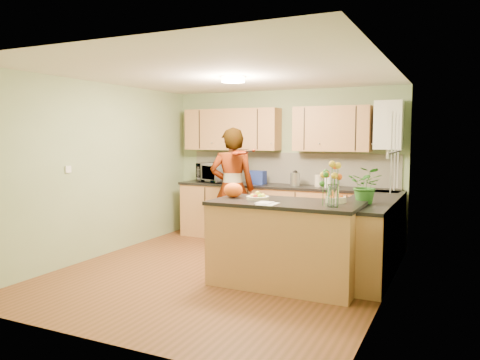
% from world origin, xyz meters
% --- Properties ---
extents(floor, '(4.50, 4.50, 0.00)m').
position_xyz_m(floor, '(0.00, 0.00, 0.00)').
color(floor, brown).
rests_on(floor, ground).
extents(ceiling, '(4.00, 4.50, 0.02)m').
position_xyz_m(ceiling, '(0.00, 0.00, 2.50)').
color(ceiling, silver).
rests_on(ceiling, wall_back).
extents(wall_back, '(4.00, 0.02, 2.50)m').
position_xyz_m(wall_back, '(0.00, 2.25, 1.25)').
color(wall_back, gray).
rests_on(wall_back, floor).
extents(wall_front, '(4.00, 0.02, 2.50)m').
position_xyz_m(wall_front, '(0.00, -2.25, 1.25)').
color(wall_front, gray).
rests_on(wall_front, floor).
extents(wall_left, '(0.02, 4.50, 2.50)m').
position_xyz_m(wall_left, '(-2.00, 0.00, 1.25)').
color(wall_left, gray).
rests_on(wall_left, floor).
extents(wall_right, '(0.02, 4.50, 2.50)m').
position_xyz_m(wall_right, '(2.00, 0.00, 1.25)').
color(wall_right, gray).
rests_on(wall_right, floor).
extents(back_counter, '(3.64, 0.62, 0.94)m').
position_xyz_m(back_counter, '(0.10, 1.95, 0.47)').
color(back_counter, '#B07646').
rests_on(back_counter, floor).
extents(right_counter, '(0.62, 2.24, 0.94)m').
position_xyz_m(right_counter, '(1.70, 0.85, 0.47)').
color(right_counter, '#B07646').
rests_on(right_counter, floor).
extents(splashback, '(3.60, 0.02, 0.52)m').
position_xyz_m(splashback, '(0.10, 2.23, 1.20)').
color(splashback, white).
rests_on(splashback, back_counter).
extents(upper_cabinets, '(3.20, 0.34, 0.70)m').
position_xyz_m(upper_cabinets, '(-0.18, 2.08, 1.85)').
color(upper_cabinets, '#B07646').
rests_on(upper_cabinets, wall_back).
extents(boiler, '(0.40, 0.30, 0.86)m').
position_xyz_m(boiler, '(1.70, 2.09, 1.90)').
color(boiler, white).
rests_on(boiler, wall_back).
extents(window_right, '(0.01, 1.30, 1.05)m').
position_xyz_m(window_right, '(1.99, 0.60, 1.55)').
color(window_right, white).
rests_on(window_right, wall_right).
extents(light_switch, '(0.02, 0.09, 0.09)m').
position_xyz_m(light_switch, '(-1.99, -0.60, 1.30)').
color(light_switch, white).
rests_on(light_switch, wall_left).
extents(ceiling_lamp, '(0.30, 0.30, 0.07)m').
position_xyz_m(ceiling_lamp, '(0.00, 0.30, 2.46)').
color(ceiling_lamp, '#FFEABF').
rests_on(ceiling_lamp, ceiling).
extents(peninsula_island, '(1.72, 0.88, 0.98)m').
position_xyz_m(peninsula_island, '(0.88, -0.12, 0.49)').
color(peninsula_island, '#B07646').
rests_on(peninsula_island, floor).
extents(fruit_dish, '(0.27, 0.27, 0.09)m').
position_xyz_m(fruit_dish, '(0.53, -0.12, 1.02)').
color(fruit_dish, beige).
rests_on(fruit_dish, peninsula_island).
extents(orange_bowl, '(0.23, 0.23, 0.13)m').
position_xyz_m(orange_bowl, '(1.43, 0.03, 1.04)').
color(orange_bowl, beige).
rests_on(orange_bowl, peninsula_island).
extents(flower_vase, '(0.28, 0.28, 0.53)m').
position_xyz_m(flower_vase, '(1.48, -0.30, 1.33)').
color(flower_vase, silver).
rests_on(flower_vase, peninsula_island).
extents(orange_bag, '(0.29, 0.26, 0.18)m').
position_xyz_m(orange_bag, '(0.18, -0.07, 1.08)').
color(orange_bag, '#FD5F14').
rests_on(orange_bag, peninsula_island).
extents(papers, '(0.19, 0.26, 0.01)m').
position_xyz_m(papers, '(0.78, -0.42, 0.99)').
color(papers, white).
rests_on(papers, peninsula_island).
extents(violinist, '(0.80, 0.67, 1.87)m').
position_xyz_m(violinist, '(-0.46, 1.19, 0.93)').
color(violinist, tan).
rests_on(violinist, floor).
extents(violin, '(0.65, 0.56, 0.16)m').
position_xyz_m(violin, '(-0.26, 0.97, 1.49)').
color(violin, '#4A1604').
rests_on(violin, violinist).
extents(microwave, '(0.71, 0.60, 0.33)m').
position_xyz_m(microwave, '(-1.18, 1.97, 1.11)').
color(microwave, white).
rests_on(microwave, back_counter).
extents(blue_box, '(0.28, 0.21, 0.22)m').
position_xyz_m(blue_box, '(-0.37, 1.95, 1.05)').
color(blue_box, navy).
rests_on(blue_box, back_counter).
extents(kettle, '(0.16, 0.16, 0.29)m').
position_xyz_m(kettle, '(0.30, 1.93, 1.06)').
color(kettle, silver).
rests_on(kettle, back_counter).
extents(jar_cream, '(0.13, 0.13, 0.18)m').
position_xyz_m(jar_cream, '(0.67, 2.00, 1.03)').
color(jar_cream, beige).
rests_on(jar_cream, back_counter).
extents(jar_white, '(0.13, 0.13, 0.19)m').
position_xyz_m(jar_white, '(0.85, 1.93, 1.03)').
color(jar_white, white).
rests_on(jar_white, back_counter).
extents(potted_plant, '(0.42, 0.37, 0.44)m').
position_xyz_m(potted_plant, '(1.70, 0.40, 1.16)').
color(potted_plant, '#2D6D24').
rests_on(potted_plant, right_counter).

